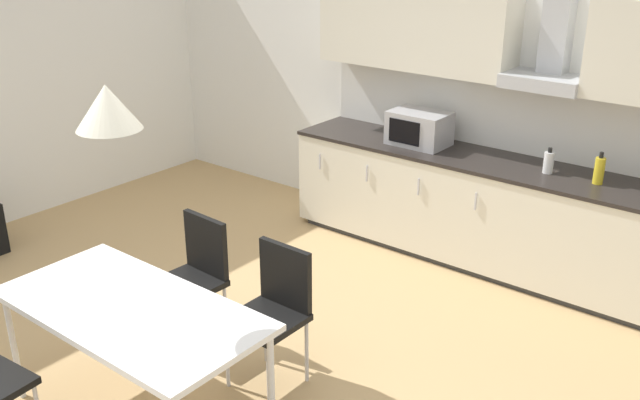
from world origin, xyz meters
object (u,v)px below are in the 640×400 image
Objects in this scene: bottle_yellow at (599,170)px; chair_far_left at (196,269)px; chair_far_right at (275,302)px; microwave at (419,128)px; bottle_white at (549,162)px; dining_table at (131,314)px; pendant_lamp at (107,107)px.

bottle_yellow is 0.27× the size of chair_far_left.
bottle_yellow is at bearing 63.91° from chair_far_right.
microwave is 2.04× the size of bottle_yellow.
bottle_white is 0.13× the size of dining_table.
bottle_white is 0.22× the size of chair_far_right.
chair_far_left is (-0.30, -2.26, -0.49)m from microwave.
chair_far_right is (-1.10, -2.25, -0.45)m from bottle_yellow.
bottle_yellow reaches higher than chair_far_left.
chair_far_right is 1.54m from pendant_lamp.
pendant_lamp is at bearing -89.19° from microwave.
microwave is at bearing 179.71° from bottle_yellow.
bottle_yellow is 0.15× the size of dining_table.
microwave is 0.55× the size of chair_far_left.
chair_far_left is at bearing -179.99° from chair_far_right.
chair_far_right is at bearing 65.49° from dining_table.
microwave reaches higher than chair_far_right.
microwave is 3.04m from dining_table.
microwave is at bearing 99.84° from chair_far_right.
chair_far_right and chair_far_left have the same top height.
bottle_yellow is at bearing -0.29° from microwave.
bottle_yellow is at bearing 64.31° from dining_table.
bottle_yellow is at bearing 51.42° from chair_far_left.
dining_table is at bearing -115.69° from bottle_yellow.
microwave is 2.46× the size of bottle_white.
bottle_white is 2.40m from chair_far_right.
chair_far_left reaches higher than dining_table.
bottle_yellow is at bearing 64.31° from pendant_lamp.
bottle_yellow is 2.91m from chair_far_left.
microwave is 0.55× the size of chair_far_right.
microwave is 1.49m from bottle_yellow.
pendant_lamp is at bearing -91.79° from dining_table.
dining_table is 4.84× the size of pendant_lamp.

